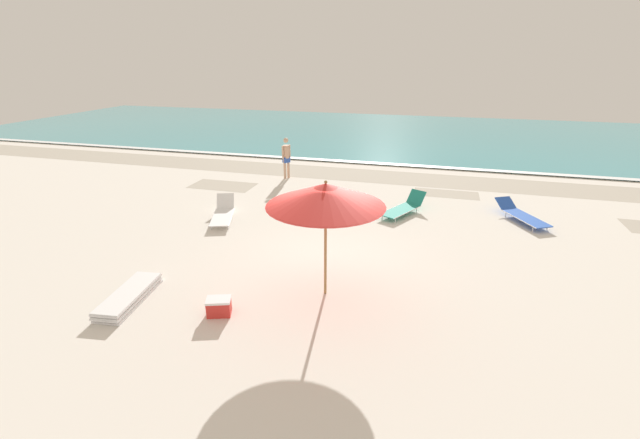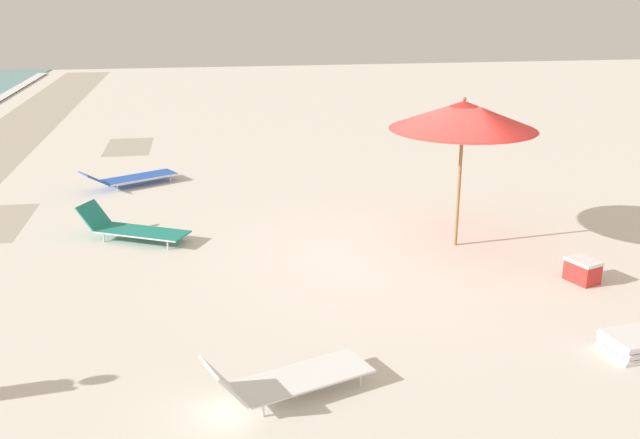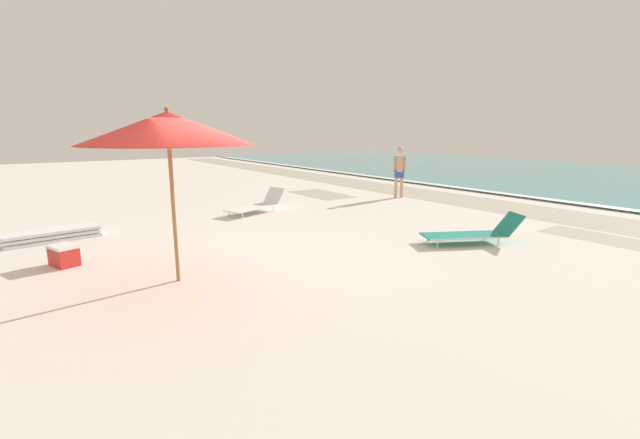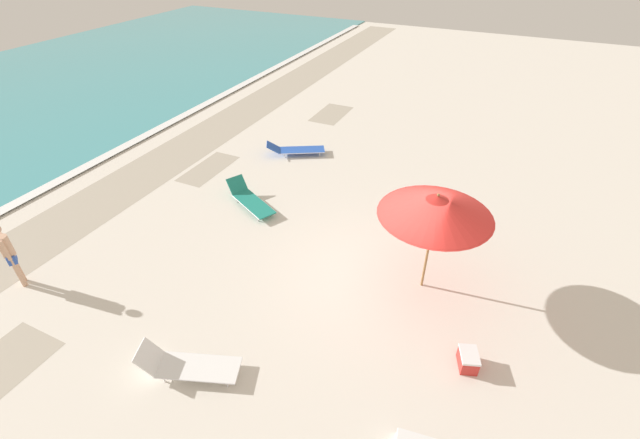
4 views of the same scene
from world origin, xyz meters
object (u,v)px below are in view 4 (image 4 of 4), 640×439
(beach_umbrella, at_px, (436,206))
(sun_lounger_beside_umbrella, at_px, (188,365))
(sun_lounger_near_water_left, at_px, (296,149))
(sun_lounger_under_umbrella, at_px, (250,200))
(beachgoer_wading_adult, at_px, (8,252))
(cooler_box, at_px, (468,360))

(beach_umbrella, distance_m, sun_lounger_beside_umbrella, 6.07)
(sun_lounger_near_water_left, bearing_deg, sun_lounger_under_umbrella, 156.42)
(beach_umbrella, height_order, sun_lounger_near_water_left, beach_umbrella)
(beachgoer_wading_adult, bearing_deg, sun_lounger_beside_umbrella, -151.19)
(beach_umbrella, height_order, cooler_box, beach_umbrella)
(sun_lounger_under_umbrella, height_order, beachgoer_wading_adult, beachgoer_wading_adult)
(sun_lounger_near_water_left, height_order, cooler_box, sun_lounger_near_water_left)
(beach_umbrella, bearing_deg, sun_lounger_under_umbrella, 77.94)
(beach_umbrella, xyz_separation_m, sun_lounger_beside_umbrella, (-4.41, 3.59, -2.12))
(beachgoer_wading_adult, distance_m, cooler_box, 10.61)
(beachgoer_wading_adult, height_order, cooler_box, beachgoer_wading_adult)
(sun_lounger_under_umbrella, distance_m, sun_lounger_beside_umbrella, 6.05)
(sun_lounger_beside_umbrella, distance_m, cooler_box, 5.58)
(sun_lounger_beside_umbrella, xyz_separation_m, beachgoer_wading_adult, (0.30, 5.35, 0.78))
(cooler_box, bearing_deg, sun_lounger_near_water_left, 27.72)
(cooler_box, bearing_deg, beachgoer_wading_adult, 82.26)
(sun_lounger_under_umbrella, relative_size, sun_lounger_beside_umbrella, 1.03)
(sun_lounger_under_umbrella, height_order, sun_lounger_near_water_left, sun_lounger_under_umbrella)
(sun_lounger_under_umbrella, relative_size, sun_lounger_near_water_left, 0.95)
(sun_lounger_near_water_left, xyz_separation_m, beachgoer_wading_adult, (-9.10, 2.82, 0.80))
(sun_lounger_near_water_left, xyz_separation_m, cooler_box, (-6.90, -7.52, -0.02))
(beachgoer_wading_adult, relative_size, cooler_box, 3.00)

